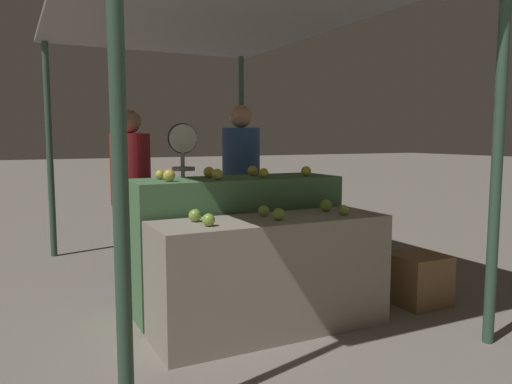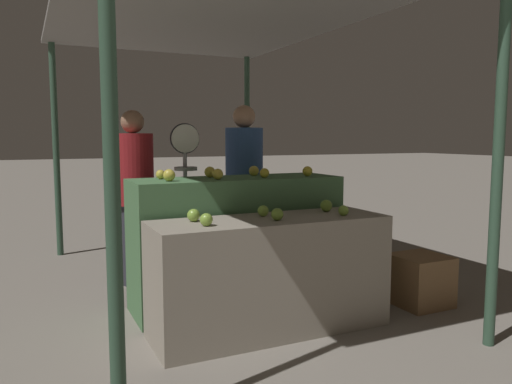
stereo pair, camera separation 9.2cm
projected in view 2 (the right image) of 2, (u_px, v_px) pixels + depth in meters
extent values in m
plane|color=gray|center=(270.00, 330.00, 3.49)|extent=(60.00, 60.00, 0.00)
cylinder|color=#33513D|center=(112.00, 173.00, 2.12)|extent=(0.07, 0.07, 2.38)
cylinder|color=#33513D|center=(498.00, 162.00, 3.11)|extent=(0.07, 0.07, 2.38)
cylinder|color=#33513D|center=(56.00, 151.00, 5.59)|extent=(0.07, 0.07, 2.38)
cylinder|color=#33513D|center=(247.00, 149.00, 6.58)|extent=(0.07, 0.07, 2.38)
cube|color=gray|center=(213.00, 12.00, 4.22)|extent=(2.55, 4.05, 0.04)
cube|color=gray|center=(270.00, 275.00, 3.45)|extent=(1.65, 0.55, 0.79)
cube|color=#4C7A4C|center=(237.00, 242.00, 3.97)|extent=(1.65, 0.55, 1.03)
sphere|color=#84AD3D|center=(206.00, 220.00, 3.10)|extent=(0.08, 0.08, 0.08)
sphere|color=#7AA338|center=(278.00, 214.00, 3.31)|extent=(0.08, 0.08, 0.08)
sphere|color=#84AD3D|center=(343.00, 211.00, 3.51)|extent=(0.07, 0.07, 0.07)
sphere|color=#84AD3D|center=(194.00, 215.00, 3.27)|extent=(0.08, 0.08, 0.08)
sphere|color=#84AD3D|center=(263.00, 211.00, 3.48)|extent=(0.08, 0.08, 0.08)
sphere|color=#7AA338|center=(326.00, 206.00, 3.71)|extent=(0.09, 0.09, 0.09)
sphere|color=gold|center=(169.00, 175.00, 3.58)|extent=(0.09, 0.09, 0.09)
sphere|color=yellow|center=(218.00, 174.00, 3.73)|extent=(0.08, 0.08, 0.08)
sphere|color=gold|center=(264.00, 173.00, 3.91)|extent=(0.08, 0.08, 0.08)
sphere|color=gold|center=(307.00, 171.00, 4.05)|extent=(0.08, 0.08, 0.08)
sphere|color=gold|center=(161.00, 174.00, 3.77)|extent=(0.07, 0.07, 0.07)
sphere|color=yellow|center=(210.00, 172.00, 3.93)|extent=(0.09, 0.09, 0.09)
sphere|color=gold|center=(254.00, 171.00, 4.08)|extent=(0.08, 0.08, 0.08)
cylinder|color=#99999E|center=(186.00, 213.00, 4.41)|extent=(0.04, 0.04, 1.36)
cylinder|color=black|center=(185.00, 138.00, 4.33)|extent=(0.26, 0.01, 0.26)
cylinder|color=silver|center=(185.00, 138.00, 4.32)|extent=(0.24, 0.02, 0.24)
cylinder|color=#99999E|center=(186.00, 161.00, 4.34)|extent=(0.01, 0.01, 0.14)
cylinder|color=#99999E|center=(186.00, 169.00, 4.35)|extent=(0.20, 0.20, 0.03)
cube|color=#2D2D38|center=(136.00, 244.00, 4.58)|extent=(0.30, 0.24, 0.74)
cylinder|color=maroon|center=(134.00, 169.00, 4.50)|extent=(0.45, 0.45, 0.64)
sphere|color=#936B51|center=(132.00, 122.00, 4.45)|extent=(0.21, 0.21, 0.21)
cube|color=#2D2D38|center=(244.00, 235.00, 4.92)|extent=(0.29, 0.20, 0.77)
cylinder|color=#2D4C84|center=(244.00, 162.00, 4.85)|extent=(0.41, 0.41, 0.67)
sphere|color=tan|center=(244.00, 117.00, 4.80)|extent=(0.22, 0.22, 0.22)
cube|color=olive|center=(420.00, 280.00, 4.00)|extent=(0.40, 0.40, 0.40)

